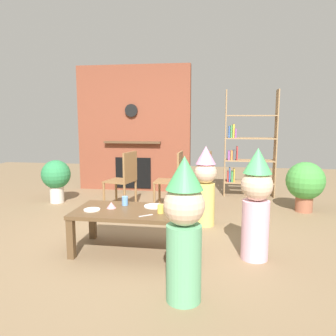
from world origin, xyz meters
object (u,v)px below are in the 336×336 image
(birthday_cake_slice, at_px, (111,205))
(child_by_the_chairs, at_px, (205,184))
(paper_plate_front, at_px, (154,206))
(coffee_table, at_px, (128,216))
(dining_chair_left, at_px, (125,177))
(child_with_cone_hat, at_px, (184,226))
(dining_chair_middle, at_px, (174,177))
(paper_cup_center, at_px, (125,201))
(paper_plate_rear, at_px, (92,210))
(potted_plant_short, at_px, (56,177))
(child_in_pink, at_px, (256,201))
(bookshelf, at_px, (245,148))
(dining_chair_right, at_px, (201,177))
(paper_cup_near_right, at_px, (167,206))
(paper_cup_near_left, at_px, (160,209))
(potted_plant_tall, at_px, (305,182))

(birthday_cake_slice, relative_size, child_by_the_chairs, 0.10)
(paper_plate_front, bearing_deg, birthday_cake_slice, -164.08)
(coffee_table, xyz_separation_m, dining_chair_left, (-0.48, 1.57, 0.13))
(birthday_cake_slice, xyz_separation_m, dining_chair_left, (-0.30, 1.54, 0.03))
(child_with_cone_hat, xyz_separation_m, dining_chair_middle, (-0.42, 2.56, -0.09))
(paper_cup_center, bearing_deg, paper_plate_front, -1.54)
(paper_cup_center, distance_m, dining_chair_middle, 1.55)
(paper_plate_rear, relative_size, potted_plant_short, 0.24)
(paper_cup_center, relative_size, child_by_the_chairs, 0.10)
(child_in_pink, bearing_deg, paper_cup_center, -6.71)
(bookshelf, height_order, birthday_cake_slice, bookshelf)
(dining_chair_middle, distance_m, potted_plant_short, 2.01)
(paper_plate_rear, bearing_deg, child_by_the_chairs, 43.09)
(child_by_the_chairs, bearing_deg, paper_plate_front, 6.03)
(dining_chair_left, bearing_deg, potted_plant_short, 3.16)
(paper_plate_front, relative_size, dining_chair_right, 0.24)
(paper_cup_near_right, height_order, birthday_cake_slice, paper_cup_near_right)
(paper_cup_near_left, xyz_separation_m, paper_plate_rear, (-0.73, -0.00, -0.04))
(child_in_pink, distance_m, potted_plant_short, 3.55)
(dining_chair_left, bearing_deg, coffee_table, 120.37)
(potted_plant_tall, bearing_deg, paper_plate_rear, -143.28)
(birthday_cake_slice, relative_size, dining_chair_left, 0.11)
(child_with_cone_hat, relative_size, dining_chair_middle, 1.26)
(bookshelf, xyz_separation_m, child_with_cone_hat, (-0.72, -3.67, -0.27))
(child_with_cone_hat, xyz_separation_m, child_in_pink, (0.62, 0.87, -0.01))
(paper_cup_near_left, height_order, paper_cup_near_right, paper_cup_near_right)
(birthday_cake_slice, distance_m, potted_plant_short, 2.35)
(paper_cup_near_left, height_order, dining_chair_middle, dining_chair_middle)
(paper_plate_rear, xyz_separation_m, potted_plant_short, (-1.38, 1.87, -0.02))
(child_in_pink, distance_m, child_by_the_chairs, 1.13)
(paper_cup_near_right, distance_m, paper_plate_front, 0.20)
(dining_chair_left, height_order, dining_chair_middle, same)
(paper_plate_rear, distance_m, dining_chair_right, 2.07)
(birthday_cake_slice, bearing_deg, dining_chair_right, 62.66)
(bookshelf, distance_m, child_in_pink, 2.81)
(child_in_pink, bearing_deg, paper_plate_rear, 2.85)
(paper_plate_rear, distance_m, child_by_the_chairs, 1.56)
(coffee_table, distance_m, paper_plate_front, 0.31)
(dining_chair_left, height_order, potted_plant_short, dining_chair_left)
(paper_plate_rear, height_order, child_with_cone_hat, child_with_cone_hat)
(dining_chair_middle, bearing_deg, potted_plant_short, -0.82)
(bookshelf, height_order, potted_plant_short, bookshelf)
(potted_plant_short, bearing_deg, potted_plant_tall, 0.89)
(coffee_table, bearing_deg, paper_cup_center, 115.14)
(dining_chair_right, relative_size, potted_plant_short, 1.25)
(coffee_table, distance_m, birthday_cake_slice, 0.22)
(paper_cup_near_left, bearing_deg, potted_plant_short, 138.34)
(bookshelf, bearing_deg, paper_cup_near_left, -110.06)
(paper_cup_near_left, relative_size, paper_plate_front, 0.41)
(paper_plate_front, height_order, dining_chair_right, dining_chair_right)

